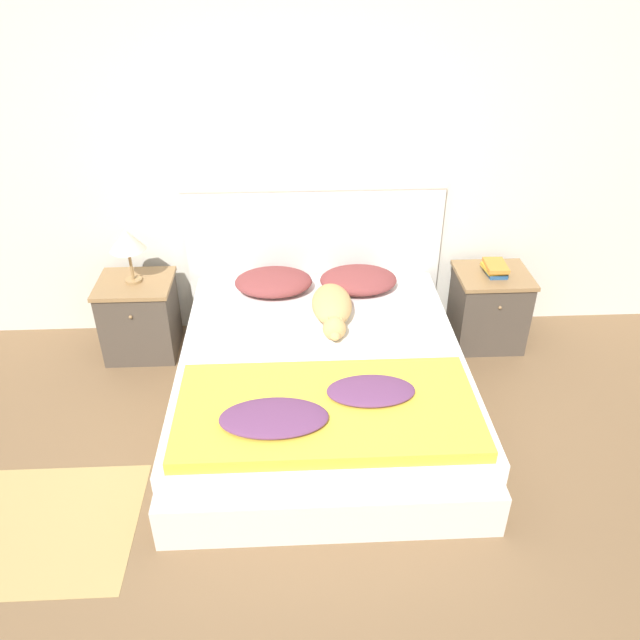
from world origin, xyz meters
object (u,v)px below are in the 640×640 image
table_lamp (127,241)px  pillow_right (358,280)px  dog (332,307)px  nightstand_left (140,317)px  nightstand_right (488,308)px  pillow_left (274,282)px  bed (322,384)px  book_stack (495,268)px

table_lamp → pillow_right: bearing=-0.0°
pillow_right → dog: dog is taller
nightstand_left → pillow_right: size_ratio=1.05×
nightstand_right → pillow_left: (-1.51, 0.00, 0.25)m
bed → book_stack: 1.47m
pillow_right → dog: size_ratio=0.81×
bed → nightstand_right: 1.43m
nightstand_left → dog: (1.31, -0.37, 0.26)m
pillow_left → book_stack: size_ratio=2.41×
pillow_left → table_lamp: table_lamp is taller
bed → dog: bearing=77.0°
pillow_right → table_lamp: (-1.51, 0.00, 0.32)m
bed → dog: (0.09, 0.37, 0.31)m
pillow_right → dog: bearing=-118.6°
bed → dog: size_ratio=3.04×
pillow_left → book_stack: 1.51m
table_lamp → dog: bearing=-15.9°
nightstand_left → pillow_right: 1.53m
dog → book_stack: bearing=17.6°
nightstand_right → dog: dog is taller
pillow_left → pillow_right: 0.58m
nightstand_right → book_stack: (-0.00, -0.01, 0.32)m
nightstand_left → book_stack: bearing=-0.2°
bed → pillow_left: 0.85m
dog → book_stack: 1.19m
pillow_right → book_stack: size_ratio=2.41×
nightstand_left → table_lamp: 0.57m
book_stack → pillow_left: bearing=179.6°
bed → book_stack: size_ratio=9.06×
pillow_left → dog: 0.53m
nightstand_right → table_lamp: table_lamp is taller
book_stack → table_lamp: table_lamp is taller
nightstand_right → pillow_left: bearing=179.9°
nightstand_right → table_lamp: size_ratio=1.47×
pillow_right → book_stack: 0.94m
table_lamp → book_stack: bearing=-0.3°
pillow_left → pillow_right: (0.58, 0.00, 0.00)m
nightstand_left → table_lamp: (0.00, 0.00, 0.57)m
pillow_left → pillow_right: same height
nightstand_left → bed: bearing=-31.2°
pillow_left → pillow_right: bearing=0.0°
bed → table_lamp: size_ratio=5.25×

